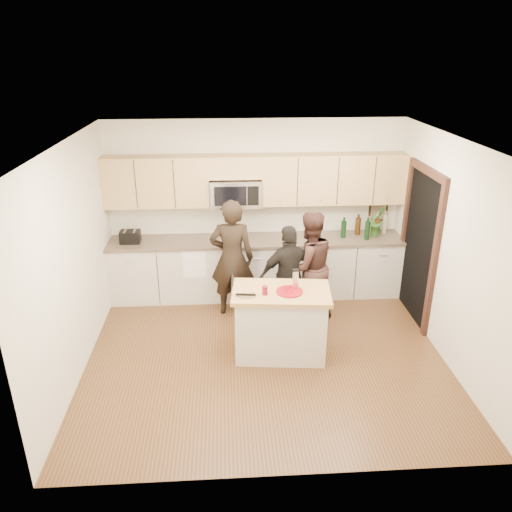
{
  "coord_description": "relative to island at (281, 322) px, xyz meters",
  "views": [
    {
      "loc": [
        -0.47,
        -5.44,
        3.67
      ],
      "look_at": [
        -0.1,
        0.35,
        1.22
      ],
      "focal_mm": 35.0,
      "sensor_mm": 36.0,
      "label": 1
    }
  ],
  "objects": [
    {
      "name": "woman_right",
      "position": [
        0.2,
        0.75,
        0.28
      ],
      "size": [
        0.91,
        0.51,
        1.47
      ],
      "primitive_type": "imported",
      "rotation": [
        0.0,
        0.0,
        3.32
      ],
      "color": "black",
      "rests_on": "ground"
    },
    {
      "name": "microwave",
      "position": [
        -0.5,
        1.8,
        1.2
      ],
      "size": [
        0.76,
        0.41,
        0.4
      ],
      "color": "silver",
      "rests_on": "ground"
    },
    {
      "name": "room_shell",
      "position": [
        -0.19,
        0.0,
        1.28
      ],
      "size": [
        4.52,
        4.02,
        2.71
      ],
      "color": "beige",
      "rests_on": "ground"
    },
    {
      "name": "tongs",
      "position": [
        -0.44,
        -0.13,
        0.47
      ],
      "size": [
        0.24,
        0.05,
        0.02
      ],
      "primitive_type": "cube",
      "rotation": [
        0.0,
        0.0,
        -0.1
      ],
      "color": "black",
      "rests_on": "cutting_board"
    },
    {
      "name": "orchid",
      "position": [
        1.67,
        1.72,
        0.73
      ],
      "size": [
        0.32,
        0.29,
        0.49
      ],
      "primitive_type": "imported",
      "rotation": [
        0.0,
        0.0,
        0.28
      ],
      "color": "#3B772F",
      "rests_on": "back_cabinetry"
    },
    {
      "name": "red_plate",
      "position": [
        0.09,
        -0.04,
        0.45
      ],
      "size": [
        0.33,
        0.33,
        0.02
      ],
      "primitive_type": "cylinder",
      "color": "maroon",
      "rests_on": "island"
    },
    {
      "name": "dish_towel",
      "position": [
        -1.14,
        1.5,
        0.35
      ],
      "size": [
        0.34,
        0.6,
        0.48
      ],
      "color": "white",
      "rests_on": "ground"
    },
    {
      "name": "woman_left",
      "position": [
        -0.58,
        1.13,
        0.41
      ],
      "size": [
        0.66,
        0.46,
        1.74
      ],
      "primitive_type": "imported",
      "rotation": [
        0.0,
        0.0,
        3.07
      ],
      "color": "black",
      "rests_on": "ground"
    },
    {
      "name": "back_cabinetry",
      "position": [
        -0.19,
        1.69,
        0.02
      ],
      "size": [
        4.5,
        0.66,
        0.94
      ],
      "color": "beige",
      "rests_on": "ground"
    },
    {
      "name": "island",
      "position": [
        0.0,
        0.0,
        0.0
      ],
      "size": [
        1.26,
        0.82,
        0.9
      ],
      "rotation": [
        0.0,
        0.0,
        -0.1
      ],
      "color": "beige",
      "rests_on": "ground"
    },
    {
      "name": "doorway",
      "position": [
        2.04,
        0.9,
        0.7
      ],
      "size": [
        0.06,
        1.25,
        2.2
      ],
      "color": "black",
      "rests_on": "ground"
    },
    {
      "name": "knife",
      "position": [
        -0.44,
        -0.18,
        0.47
      ],
      "size": [
        0.18,
        0.04,
        0.01
      ],
      "primitive_type": "cube",
      "rotation": [
        0.0,
        0.0,
        -0.1
      ],
      "color": "silver",
      "rests_on": "cutting_board"
    },
    {
      "name": "upper_cabinetry",
      "position": [
        -0.16,
        1.84,
        1.39
      ],
      "size": [
        4.5,
        0.33,
        0.75
      ],
      "color": "tan",
      "rests_on": "ground"
    },
    {
      "name": "woman_center",
      "position": [
        0.49,
        0.92,
        0.35
      ],
      "size": [
        0.93,
        0.82,
        1.61
      ],
      "primitive_type": "imported",
      "rotation": [
        0.0,
        0.0,
        3.45
      ],
      "color": "#341E1A",
      "rests_on": "ground"
    },
    {
      "name": "box_grater",
      "position": [
        0.18,
        0.05,
        0.59
      ],
      "size": [
        0.08,
        0.06,
        0.24
      ],
      "color": "silver",
      "rests_on": "red_plate"
    },
    {
      "name": "drink_glass",
      "position": [
        -0.21,
        -0.09,
        0.5
      ],
      "size": [
        0.07,
        0.07,
        0.11
      ],
      "primitive_type": "cylinder",
      "color": "maroon",
      "rests_on": "island"
    },
    {
      "name": "toaster",
      "position": [
        -2.1,
        1.67,
        0.58
      ],
      "size": [
        0.3,
        0.22,
        0.18
      ],
      "color": "black",
      "rests_on": "back_cabinetry"
    },
    {
      "name": "bottle_cluster",
      "position": [
        1.5,
        1.71,
        0.65
      ],
      "size": [
        0.76,
        0.33,
        0.37
      ],
      "color": "black",
      "rests_on": "back_cabinetry"
    },
    {
      "name": "floor",
      "position": [
        -0.19,
        0.0,
        -0.45
      ],
      "size": [
        4.5,
        4.5,
        0.0
      ],
      "primitive_type": "plane",
      "color": "brown",
      "rests_on": "ground"
    },
    {
      "name": "framed_picture",
      "position": [
        1.76,
        1.99,
        0.83
      ],
      "size": [
        0.3,
        0.03,
        0.38
      ],
      "color": "black",
      "rests_on": "ground"
    },
    {
      "name": "cutting_board",
      "position": [
        -0.48,
        -0.01,
        0.45
      ],
      "size": [
        0.27,
        0.2,
        0.02
      ],
      "primitive_type": "cube",
      "rotation": [
        0.0,
        0.0,
        -0.1
      ],
      "color": "#AC8647",
      "rests_on": "island"
    }
  ]
}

